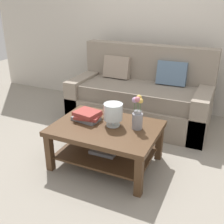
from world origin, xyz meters
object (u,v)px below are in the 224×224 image
coffee_table (106,137)px  glass_hurricane_vase (113,112)px  couch (141,97)px  book_stack_main (87,116)px  flower_pitcher (137,115)px

coffee_table → glass_hurricane_vase: size_ratio=4.53×
coffee_table → glass_hurricane_vase: bearing=38.5°
couch → coffee_table: bearing=-88.2°
book_stack_main → glass_hurricane_vase: size_ratio=1.33×
book_stack_main → flower_pitcher: flower_pitcher is taller
couch → flower_pitcher: bearing=-73.0°
glass_hurricane_vase → flower_pitcher: (0.25, 0.04, -0.00)m
couch → flower_pitcher: couch is taller
book_stack_main → coffee_table: bearing=-9.9°
coffee_table → glass_hurricane_vase: (0.06, 0.05, 0.27)m
coffee_table → book_stack_main: bearing=170.1°
glass_hurricane_vase → flower_pitcher: 0.25m
couch → coffee_table: size_ratio=1.77×
couch → glass_hurricane_vase: bearing=-85.2°
glass_hurricane_vase → couch: bearing=94.8°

